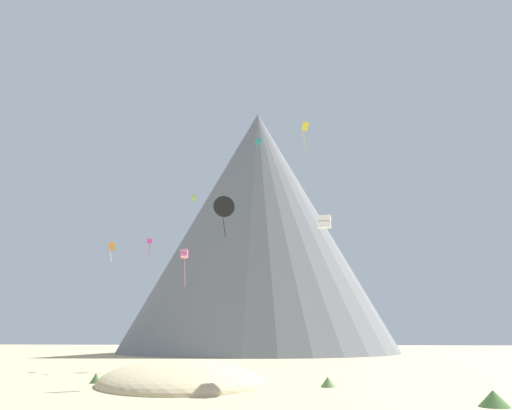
{
  "coord_description": "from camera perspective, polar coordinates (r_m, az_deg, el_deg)",
  "views": [
    {
      "loc": [
        6.66,
        -27.15,
        4.49
      ],
      "look_at": [
        -0.4,
        47.95,
        22.99
      ],
      "focal_mm": 36.98,
      "sensor_mm": 36.0,
      "label": 1
    }
  ],
  "objects": [
    {
      "name": "kite_black_mid",
      "position": [
        54.74,
        -3.5,
        -0.2
      ],
      "size": [
        2.21,
        1.03,
        4.31
      ],
      "rotation": [
        0.0,
        0.0,
        3.49
      ],
      "color": "black"
    },
    {
      "name": "kite_white_mid",
      "position": [
        49.69,
        7.39,
        -1.81
      ],
      "size": [
        1.34,
        1.37,
        1.23
      ],
      "rotation": [
        0.0,
        0.0,
        3.04
      ],
      "color": "white"
    },
    {
      "name": "kite_teal_high",
      "position": [
        85.46,
        0.17,
        6.94
      ],
      "size": [
        1.38,
        1.31,
        1.32
      ],
      "rotation": [
        0.0,
        0.0,
        5.57
      ],
      "color": "teal"
    },
    {
      "name": "kite_magenta_mid",
      "position": [
        92.2,
        -11.45,
        -4.08
      ],
      "size": [
        0.86,
        0.8,
        3.06
      ],
      "rotation": [
        0.0,
        0.0,
        3.07
      ],
      "color": "#D1339E"
    },
    {
      "name": "bush_far_left",
      "position": [
        54.11,
        -16.94,
        -17.48
      ],
      "size": [
        1.51,
        1.51,
        0.92
      ],
      "primitive_type": "cone",
      "rotation": [
        0.0,
        0.0,
        4.23
      ],
      "color": "#568442",
      "rests_on": "ground_plane"
    },
    {
      "name": "bush_scatter_east",
      "position": [
        38.63,
        24.3,
        -18.53
      ],
      "size": [
        2.71,
        2.71,
        1.03
      ],
      "primitive_type": "cone",
      "rotation": [
        0.0,
        0.0,
        0.52
      ],
      "color": "#477238",
      "rests_on": "ground_plane"
    },
    {
      "name": "kite_yellow_high",
      "position": [
        89.92,
        5.33,
        8.11
      ],
      "size": [
        1.24,
        0.51,
        5.31
      ],
      "rotation": [
        0.0,
        0.0,
        5.63
      ],
      "color": "yellow"
    },
    {
      "name": "kite_pink_mid",
      "position": [
        74.63,
        -7.75,
        -5.3
      ],
      "size": [
        0.93,
        1.0,
        5.3
      ],
      "rotation": [
        0.0,
        0.0,
        3.15
      ],
      "color": "pink"
    },
    {
      "name": "kite_orange_mid",
      "position": [
        82.2,
        -15.35,
        -4.52
      ],
      "size": [
        0.65,
        0.62,
        2.99
      ],
      "rotation": [
        0.0,
        0.0,
        2.95
      ],
      "color": "orange"
    },
    {
      "name": "bush_low_patch",
      "position": [
        48.63,
        7.78,
        -18.43
      ],
      "size": [
        1.54,
        1.54,
        0.88
      ],
      "primitive_type": "cone",
      "rotation": [
        0.0,
        0.0,
        1.74
      ],
      "color": "#668C4C",
      "rests_on": "ground_plane"
    },
    {
      "name": "rock_massif",
      "position": [
        138.84,
        0.33,
        -2.65
      ],
      "size": [
        81.55,
        81.55,
        63.86
      ],
      "color": "slate",
      "rests_on": "ground_plane"
    },
    {
      "name": "dune_foreground_left",
      "position": [
        52.28,
        -8.11,
        -18.57
      ],
      "size": [
        20.1,
        25.85,
        4.31
      ],
      "primitive_type": "ellipsoid",
      "rotation": [
        0.0,
        0.0,
        1.8
      ],
      "color": "#C6B284",
      "rests_on": "ground_plane"
    },
    {
      "name": "kite_lime_mid",
      "position": [
        81.68,
        -6.78,
        0.8
      ],
      "size": [
        0.92,
        1.2,
        1.31
      ],
      "rotation": [
        0.0,
        0.0,
        5.32
      ],
      "color": "#8CD133"
    }
  ]
}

